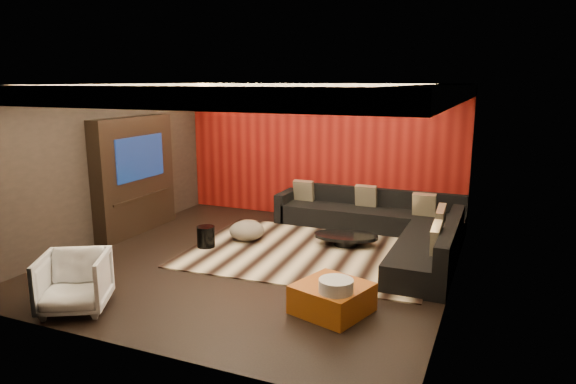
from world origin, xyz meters
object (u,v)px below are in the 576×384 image
at_px(white_side_table, 336,300).
at_px(sectional_sofa, 389,227).
at_px(drum_stool, 206,237).
at_px(armchair, 74,282).
at_px(coffee_table, 346,240).
at_px(orange_ottoman, 332,298).

xyz_separation_m(white_side_table, sectional_sofa, (-0.08, 3.36, -0.00)).
height_order(drum_stool, armchair, armchair).
relative_size(coffee_table, sectional_sofa, 0.31).
xyz_separation_m(armchair, sectional_sofa, (3.05, 4.36, -0.11)).
bearing_deg(sectional_sofa, drum_stool, -150.63).
xyz_separation_m(white_side_table, orange_ottoman, (-0.11, 0.21, -0.08)).
bearing_deg(white_side_table, coffee_table, 104.24).
distance_m(coffee_table, orange_ottoman, 2.67).
bearing_deg(armchair, drum_stool, 56.82).
relative_size(drum_stool, white_side_table, 0.70).
relative_size(white_side_table, sectional_sofa, 0.14).
bearing_deg(drum_stool, armchair, -94.24).
bearing_deg(coffee_table, orange_ottoman, -76.97).
height_order(drum_stool, sectional_sofa, sectional_sofa).
distance_m(drum_stool, armchair, 2.78).
bearing_deg(coffee_table, armchair, -122.33).
bearing_deg(white_side_table, orange_ottoman, 118.26).
xyz_separation_m(orange_ottoman, sectional_sofa, (0.03, 3.15, 0.08)).
distance_m(white_side_table, armchair, 3.29).
bearing_deg(sectional_sofa, white_side_table, -88.64).
bearing_deg(orange_ottoman, white_side_table, -61.74).
bearing_deg(armchair, orange_ottoman, -7.01).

